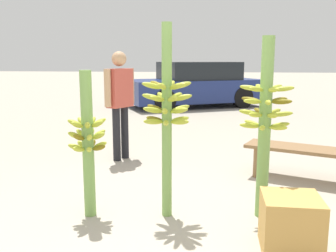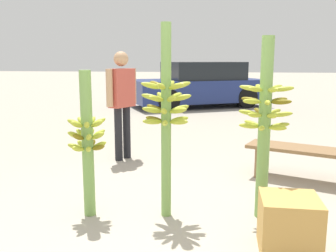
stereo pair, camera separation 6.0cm
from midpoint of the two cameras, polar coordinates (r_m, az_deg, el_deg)
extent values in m
plane|color=#A89E8C|center=(3.30, 0.84, -15.48)|extent=(80.00, 80.00, 0.00)
cylinder|color=#7AA851|center=(3.45, -11.67, -2.80)|extent=(0.10, 0.10, 1.33)
ellipsoid|color=#ADB733|center=(3.34, -13.25, 0.23)|extent=(0.11, 0.15, 0.10)
ellipsoid|color=#ADB733|center=(3.30, -11.75, 0.16)|extent=(0.10, 0.15, 0.10)
ellipsoid|color=#ADB733|center=(3.34, -10.29, 0.34)|extent=(0.15, 0.09, 0.10)
ellipsoid|color=#ADB733|center=(3.43, -10.00, 0.61)|extent=(0.14, 0.12, 0.10)
ellipsoid|color=#ADB733|center=(3.51, -11.04, 0.77)|extent=(0.06, 0.14, 0.10)
ellipsoid|color=#ADB733|center=(3.51, -12.61, 0.71)|extent=(0.14, 0.13, 0.10)
ellipsoid|color=#ADB733|center=(3.43, -13.60, 0.47)|extent=(0.15, 0.07, 0.10)
ellipsoid|color=#ADB733|center=(3.37, -10.12, -1.47)|extent=(0.15, 0.07, 0.10)
ellipsoid|color=#ADB733|center=(3.47, -10.02, -1.15)|extent=(0.14, 0.13, 0.10)
ellipsoid|color=#ADB733|center=(3.53, -11.18, -0.99)|extent=(0.05, 0.14, 0.10)
ellipsoid|color=#ADB733|center=(3.52, -12.72, -1.08)|extent=(0.14, 0.12, 0.10)
ellipsoid|color=#ADB733|center=(3.44, -13.55, -1.37)|extent=(0.15, 0.08, 0.10)
ellipsoid|color=#736414|center=(3.35, -13.02, -1.65)|extent=(0.10, 0.15, 0.10)
ellipsoid|color=#ADB733|center=(3.32, -11.46, -1.70)|extent=(0.11, 0.15, 0.10)
ellipsoid|color=#ADB733|center=(3.34, -11.50, -3.49)|extent=(0.10, 0.15, 0.08)
ellipsoid|color=#736414|center=(3.39, -10.07, -3.24)|extent=(0.15, 0.08, 0.08)
ellipsoid|color=#ADB733|center=(3.48, -9.89, -2.87)|extent=(0.14, 0.12, 0.08)
ellipsoid|color=#736414|center=(3.55, -11.01, -2.66)|extent=(0.05, 0.14, 0.08)
ellipsoid|color=#ADB733|center=(3.55, -12.59, -2.74)|extent=(0.14, 0.13, 0.08)
ellipsoid|color=#ADB733|center=(3.47, -13.51, -3.06)|extent=(0.15, 0.08, 0.08)
ellipsoid|color=#ADB733|center=(3.38, -13.06, -3.40)|extent=(0.11, 0.15, 0.08)
cylinder|color=#7AA851|center=(3.32, 0.23, 0.49)|extent=(0.09, 0.09, 1.74)
ellipsoid|color=#ADB733|center=(3.31, 2.46, 6.23)|extent=(0.20, 0.11, 0.09)
ellipsoid|color=#ADB733|center=(3.41, 0.91, 6.35)|extent=(0.08, 0.20, 0.09)
ellipsoid|color=#736414|center=(3.38, -1.26, 6.32)|extent=(0.18, 0.16, 0.09)
ellipsoid|color=#ADB733|center=(3.26, -2.03, 6.17)|extent=(0.20, 0.11, 0.09)
ellipsoid|color=#ADB733|center=(3.16, -0.50, 6.05)|extent=(0.08, 0.20, 0.09)
ellipsoid|color=#ADB733|center=(3.19, 1.82, 6.09)|extent=(0.18, 0.16, 0.09)
ellipsoid|color=#ADB733|center=(3.17, 1.08, 4.16)|extent=(0.14, 0.19, 0.09)
ellipsoid|color=#ADB733|center=(3.27, 2.50, 4.34)|extent=(0.19, 0.05, 0.09)
ellipsoid|color=#ADB733|center=(3.39, 1.62, 4.55)|extent=(0.14, 0.19, 0.09)
ellipsoid|color=#ADB733|center=(3.41, -0.56, 4.59)|extent=(0.14, 0.19, 0.09)
ellipsoid|color=#ADB733|center=(3.31, -2.02, 4.41)|extent=(0.19, 0.05, 0.09)
ellipsoid|color=#ADB733|center=(3.19, -1.25, 4.20)|extent=(0.14, 0.19, 0.09)
ellipsoid|color=#ADB733|center=(3.17, -0.08, 2.25)|extent=(0.05, 0.19, 0.09)
ellipsoid|color=#ADB733|center=(3.23, 2.08, 2.37)|extent=(0.19, 0.14, 0.09)
ellipsoid|color=#ADB733|center=(3.36, 2.30, 2.67)|extent=(0.19, 0.14, 0.09)
ellipsoid|color=#736414|center=(3.43, 0.51, 2.85)|extent=(0.05, 0.19, 0.09)
ellipsoid|color=#736414|center=(3.38, -1.54, 2.74)|extent=(0.19, 0.14, 0.09)
ellipsoid|color=#ADB733|center=(3.26, -1.91, 2.44)|extent=(0.19, 0.14, 0.09)
ellipsoid|color=#ADB733|center=(3.45, 0.38, 1.19)|extent=(0.06, 0.19, 0.07)
ellipsoid|color=#736414|center=(3.39, -1.63, 1.04)|extent=(0.19, 0.13, 0.07)
ellipsoid|color=#ADB733|center=(3.26, -1.87, 0.67)|extent=(0.18, 0.15, 0.07)
ellipsoid|color=#ADB733|center=(3.19, 0.06, 0.45)|extent=(0.06, 0.19, 0.07)
ellipsoid|color=#ADB733|center=(3.25, 2.17, 0.63)|extent=(0.19, 0.13, 0.07)
ellipsoid|color=#ADB733|center=(3.38, 2.25, 1.00)|extent=(0.18, 0.15, 0.07)
cylinder|color=#7AA851|center=(3.42, 14.94, -0.53)|extent=(0.11, 0.11, 1.62)
ellipsoid|color=#ADB733|center=(3.25, 16.21, 5.33)|extent=(0.10, 0.19, 0.07)
ellipsoid|color=#ADB733|center=(3.36, 17.61, 5.41)|extent=(0.19, 0.09, 0.07)
ellipsoid|color=#ADB733|center=(3.49, 16.60, 5.62)|extent=(0.16, 0.17, 0.07)
ellipsoid|color=#ADB733|center=(3.50, 14.30, 5.74)|extent=(0.10, 0.19, 0.07)
ellipsoid|color=#ADB733|center=(3.39, 12.84, 5.67)|extent=(0.19, 0.09, 0.07)
ellipsoid|color=#ADB733|center=(3.26, 13.74, 5.46)|extent=(0.16, 0.17, 0.07)
ellipsoid|color=#736414|center=(3.33, 17.37, 3.52)|extent=(0.19, 0.13, 0.06)
ellipsoid|color=#736414|center=(3.47, 17.00, 3.78)|extent=(0.18, 0.13, 0.06)
ellipsoid|color=#ADB733|center=(3.52, 14.85, 3.98)|extent=(0.05, 0.19, 0.06)
ellipsoid|color=#736414|center=(3.44, 12.97, 3.92)|extent=(0.19, 0.13, 0.06)
ellipsoid|color=#ADB733|center=(3.30, 13.17, 3.65)|extent=(0.18, 0.13, 0.06)
ellipsoid|color=#ADB733|center=(3.25, 15.44, 3.45)|extent=(0.05, 0.19, 0.06)
ellipsoid|color=#ADB733|center=(3.39, 17.42, 1.71)|extent=(0.19, 0.08, 0.07)
ellipsoid|color=#ADB733|center=(3.51, 16.39, 2.05)|extent=(0.16, 0.17, 0.07)
ellipsoid|color=#736414|center=(3.53, 14.11, 2.19)|extent=(0.10, 0.19, 0.07)
ellipsoid|color=#ADB733|center=(3.41, 12.70, 1.99)|extent=(0.19, 0.08, 0.07)
ellipsoid|color=#ADB733|center=(3.29, 13.61, 1.65)|extent=(0.16, 0.17, 0.07)
ellipsoid|color=#ADB733|center=(3.27, 16.06, 1.50)|extent=(0.10, 0.19, 0.07)
ellipsoid|color=#ADB733|center=(3.28, 14.59, -0.33)|extent=(0.09, 0.19, 0.07)
ellipsoid|color=#ADB733|center=(3.33, 16.86, -0.28)|extent=(0.16, 0.16, 0.07)
ellipsoid|color=#ADB733|center=(3.47, 17.14, 0.11)|extent=(0.19, 0.09, 0.07)
ellipsoid|color=#736414|center=(3.55, 15.31, 0.42)|extent=(0.09, 0.19, 0.07)
ellipsoid|color=#ADB733|center=(3.50, 13.17, 0.38)|extent=(0.16, 0.16, 0.07)
ellipsoid|color=#ADB733|center=(3.37, 12.73, 0.01)|extent=(0.19, 0.09, 0.07)
cylinder|color=black|center=(5.34, -7.24, -1.24)|extent=(0.15, 0.15, 0.76)
cylinder|color=black|center=(5.47, -6.00, -0.95)|extent=(0.15, 0.15, 0.76)
cube|color=#BF4C3F|center=(5.32, -6.75, 5.78)|extent=(0.33, 0.43, 0.54)
cylinder|color=tan|center=(5.14, -8.58, 5.74)|extent=(0.12, 0.12, 0.51)
cylinder|color=tan|center=(5.50, -5.05, 6.10)|extent=(0.12, 0.12, 0.51)
sphere|color=tan|center=(5.30, -6.84, 10.14)|extent=(0.21, 0.21, 0.21)
cube|color=olive|center=(4.67, 22.12, -3.53)|extent=(1.63, 0.97, 0.04)
cylinder|color=olive|center=(4.98, 14.77, -4.67)|extent=(0.06, 0.06, 0.36)
cylinder|color=olive|center=(4.70, 13.78, -5.51)|extent=(0.06, 0.06, 0.36)
cube|color=navy|center=(11.47, 4.71, 5.45)|extent=(4.33, 3.41, 0.65)
cube|color=black|center=(11.50, 5.48, 8.39)|extent=(2.69, 2.46, 0.53)
cylinder|color=black|center=(10.29, 0.22, 3.93)|extent=(0.65, 0.47, 0.63)
cylinder|color=black|center=(11.81, -2.38, 4.72)|extent=(0.65, 0.47, 0.63)
cylinder|color=black|center=(11.34, 12.06, 4.28)|extent=(0.65, 0.47, 0.63)
cylinder|color=black|center=(12.74, 8.31, 5.01)|extent=(0.65, 0.47, 0.63)
cube|color=#C69347|center=(3.03, 18.50, -14.05)|extent=(0.42, 0.42, 0.42)
camera|label=1|loc=(0.03, -89.54, 0.08)|focal=40.00mm
camera|label=2|loc=(0.03, 90.46, -0.08)|focal=40.00mm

